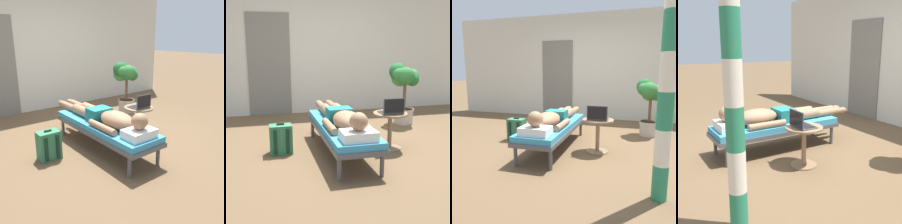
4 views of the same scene
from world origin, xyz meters
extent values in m
plane|color=brown|center=(0.00, 0.00, 0.00)|extent=(40.00, 40.00, 0.00)
cube|color=beige|center=(-0.22, 2.51, 1.35)|extent=(7.60, 0.20, 2.70)
cube|color=slate|center=(-1.03, 2.40, 1.02)|extent=(0.84, 0.03, 2.04)
cylinder|color=#4C4C51|center=(-0.47, 0.68, 0.14)|extent=(0.05, 0.05, 0.28)
cylinder|color=#4C4C51|center=(0.03, 0.68, 0.14)|extent=(0.05, 0.05, 0.28)
cylinder|color=#4C4C51|center=(-0.47, -1.02, 0.14)|extent=(0.05, 0.05, 0.28)
cylinder|color=#4C4C51|center=(0.03, -1.02, 0.14)|extent=(0.05, 0.05, 0.28)
cube|color=#4C4C51|center=(-0.22, -0.17, 0.31)|extent=(0.60, 1.90, 0.06)
cube|color=teal|center=(-0.22, -0.17, 0.38)|extent=(0.58, 1.86, 0.08)
cube|color=white|center=(-0.22, -0.92, 0.47)|extent=(0.40, 0.28, 0.11)
sphere|color=#997051|center=(-0.22, -0.92, 0.64)|extent=(0.21, 0.21, 0.21)
ellipsoid|color=#997051|center=(-0.22, -0.48, 0.54)|extent=(0.35, 0.60, 0.23)
cylinder|color=#997051|center=(-0.44, -0.43, 0.46)|extent=(0.09, 0.55, 0.09)
cylinder|color=#997051|center=(0.00, -0.43, 0.46)|extent=(0.09, 0.55, 0.09)
cube|color=#1E7272|center=(-0.22, -0.05, 0.52)|extent=(0.33, 0.26, 0.19)
cylinder|color=#997051|center=(-0.31, 0.29, 0.49)|extent=(0.15, 0.42, 0.15)
cylinder|color=#997051|center=(-0.31, 0.72, 0.47)|extent=(0.11, 0.44, 0.11)
ellipsoid|color=#997051|center=(-0.31, 1.01, 0.47)|extent=(0.09, 0.20, 0.10)
cylinder|color=#997051|center=(-0.14, 0.29, 0.49)|extent=(0.15, 0.42, 0.15)
cylinder|color=#997051|center=(-0.14, 0.72, 0.47)|extent=(0.11, 0.44, 0.11)
ellipsoid|color=#997051|center=(-0.14, 1.01, 0.47)|extent=(0.09, 0.20, 0.10)
cylinder|color=#8C6B4C|center=(0.49, -0.16, 0.01)|extent=(0.34, 0.34, 0.02)
cylinder|color=#8C6B4C|center=(0.49, -0.16, 0.26)|extent=(0.06, 0.06, 0.48)
cylinder|color=#8C6B4C|center=(0.49, -0.16, 0.51)|extent=(0.48, 0.48, 0.02)
cube|color=#4C4C51|center=(0.49, -0.16, 0.53)|extent=(0.31, 0.22, 0.02)
cube|color=black|center=(0.49, -0.15, 0.54)|extent=(0.27, 0.15, 0.00)
cube|color=#4C4C51|center=(0.49, -0.27, 0.64)|extent=(0.31, 0.01, 0.21)
cube|color=black|center=(0.49, -0.28, 0.64)|extent=(0.29, 0.00, 0.19)
cube|color=#33724C|center=(-1.02, 0.03, 0.20)|extent=(0.30, 0.20, 0.40)
cube|color=#33724C|center=(-1.02, 0.15, 0.13)|extent=(0.23, 0.04, 0.18)
cube|color=black|center=(-1.10, -0.08, 0.20)|extent=(0.04, 0.02, 0.34)
cube|color=black|center=(-0.94, -0.08, 0.20)|extent=(0.04, 0.02, 0.34)
cube|color=black|center=(-1.02, 0.03, 0.41)|extent=(0.10, 0.02, 0.02)
cylinder|color=#BFB29E|center=(1.30, 1.08, 0.14)|extent=(0.34, 0.34, 0.28)
cylinder|color=#BFB29E|center=(1.30, 1.08, 0.26)|extent=(0.37, 0.37, 0.04)
cylinder|color=#332319|center=(1.30, 1.08, 0.29)|extent=(0.31, 0.31, 0.01)
cylinder|color=brown|center=(1.30, 1.08, 0.53)|extent=(0.06, 0.06, 0.50)
sphere|color=#38843D|center=(1.43, 1.08, 0.87)|extent=(0.26, 0.26, 0.26)
sphere|color=#23602D|center=(1.42, 1.19, 0.81)|extent=(0.24, 0.24, 0.24)
sphere|color=#429347|center=(1.29, 1.27, 0.83)|extent=(0.34, 0.34, 0.34)
sphere|color=#23602D|center=(1.19, 1.17, 0.95)|extent=(0.31, 0.31, 0.31)
sphere|color=#2D7233|center=(1.17, 1.05, 0.91)|extent=(0.24, 0.24, 0.24)
sphere|color=#2D7233|center=(1.27, 0.99, 0.89)|extent=(0.31, 0.31, 0.31)
sphere|color=#23602D|center=(1.41, 1.00, 0.82)|extent=(0.24, 0.24, 0.24)
cylinder|color=#267F59|center=(1.30, -1.35, 0.18)|extent=(0.15, 0.15, 0.36)
cylinder|color=silver|center=(1.30, -1.35, 0.54)|extent=(0.15, 0.15, 0.36)
cylinder|color=#267F59|center=(1.30, -1.35, 0.90)|extent=(0.15, 0.15, 0.36)
cylinder|color=silver|center=(1.30, -1.35, 1.25)|extent=(0.15, 0.15, 0.36)
cylinder|color=#267F59|center=(1.30, -1.35, 1.61)|extent=(0.15, 0.15, 0.36)
camera|label=1|loc=(-2.28, -3.01, 1.65)|focal=40.25mm
camera|label=2|loc=(-1.29, -4.17, 1.53)|focal=51.12mm
camera|label=3|loc=(1.03, -3.69, 1.27)|focal=37.60mm
camera|label=4|loc=(3.32, -2.07, 1.54)|focal=45.30mm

